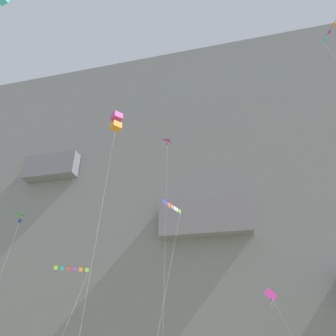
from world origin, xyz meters
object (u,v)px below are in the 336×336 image
(kite_banner_upper_mid, at_px, (171,213))
(kite_delta_low_left, at_px, (169,150))
(kite_banner_upper_right, at_px, (71,272))
(kite_diamond_near_cliff, at_px, (272,298))
(kite_box_upper_left, at_px, (116,122))
(kite_delta_far_left, at_px, (23,222))

(kite_banner_upper_mid, distance_m, kite_delta_low_left, 11.09)
(kite_banner_upper_right, distance_m, kite_diamond_near_cliff, 23.87)
(kite_delta_low_left, height_order, kite_diamond_near_cliff, kite_delta_low_left)
(kite_delta_low_left, bearing_deg, kite_box_upper_left, -128.48)
(kite_diamond_near_cliff, bearing_deg, kite_delta_low_left, -160.92)
(kite_box_upper_left, height_order, kite_delta_low_left, kite_box_upper_left)
(kite_delta_far_left, bearing_deg, kite_delta_low_left, -1.80)
(kite_banner_upper_right, distance_m, kite_delta_low_left, 19.75)
(kite_banner_upper_mid, bearing_deg, kite_box_upper_left, -158.45)
(kite_banner_upper_mid, height_order, kite_diamond_near_cliff, kite_banner_upper_mid)
(kite_banner_upper_right, relative_size, kite_banner_upper_mid, 0.74)
(kite_banner_upper_right, distance_m, kite_delta_far_left, 9.35)
(kite_delta_far_left, xyz_separation_m, kite_diamond_near_cliff, (30.07, 2.93, -9.77))
(kite_delta_far_left, relative_size, kite_delta_low_left, 0.66)
(kite_box_upper_left, height_order, kite_diamond_near_cliff, kite_box_upper_left)
(kite_banner_upper_right, xyz_separation_m, kite_banner_upper_mid, (14.43, -7.21, 3.82))
(kite_delta_far_left, bearing_deg, kite_diamond_near_cliff, 5.57)
(kite_delta_far_left, height_order, kite_delta_low_left, kite_delta_low_left)
(kite_diamond_near_cliff, bearing_deg, kite_banner_upper_right, -179.62)
(kite_banner_upper_mid, relative_size, kite_diamond_near_cliff, 1.88)
(kite_box_upper_left, xyz_separation_m, kite_delta_far_left, (-14.87, 6.82, -8.70))
(kite_banner_upper_right, relative_size, kite_delta_far_left, 0.67)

